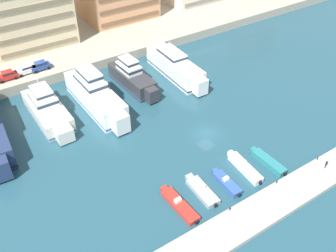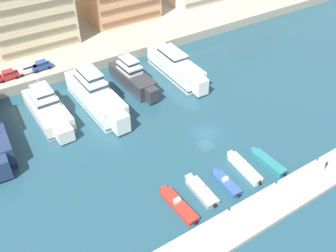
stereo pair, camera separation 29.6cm
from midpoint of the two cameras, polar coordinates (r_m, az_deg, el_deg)
ground_plane at (r=64.92m, az=6.02°, el=-1.23°), size 400.00×400.00×0.00m
quay_promenade at (r=115.38m, az=-15.09°, el=16.89°), size 180.00×70.00×2.14m
pier_dock at (r=56.30m, az=17.14°, el=-10.48°), size 120.00×5.07×0.69m
yacht_ivory_left at (r=70.50m, az=-17.77°, el=2.58°), size 5.20×16.98×7.40m
yacht_white_mid_left at (r=70.89m, az=-10.84°, el=4.71°), size 5.29×20.25×8.87m
yacht_charcoal_center_left at (r=76.20m, az=-5.28°, el=7.42°), size 4.64×15.34×7.59m
yacht_white_center at (r=79.56m, az=1.37°, el=9.04°), size 4.79×19.09×6.86m
motorboat_red_far_left at (r=53.13m, az=1.79°, el=-11.89°), size 2.07×7.90×1.26m
motorboat_grey_left at (r=55.00m, az=5.25°, el=-9.78°), size 2.32×7.00×1.20m
motorboat_blue_mid_left at (r=56.41m, az=8.99°, el=-8.55°), size 1.79×6.14×1.28m
motorboat_white_center_left at (r=58.92m, az=11.68°, el=-6.25°), size 2.02×7.74×1.60m
motorboat_teal_center at (r=60.85m, az=15.14°, el=-5.32°), size 1.74×7.15×0.92m
car_red_left at (r=81.15m, az=-23.11°, el=7.20°), size 4.11×1.95×1.80m
car_white_mid_left at (r=81.90m, az=-20.63°, el=8.16°), size 4.19×2.12×1.80m
car_blue_center_left at (r=82.29m, az=-18.66°, el=8.79°), size 4.19×2.11×1.80m
apartment_block_left at (r=92.99m, az=-21.25°, el=17.37°), size 18.77×16.52×20.55m
pedestrian_near_edge at (r=61.70m, az=23.14°, el=-5.35°), size 0.60×0.32×1.58m
bollard_west at (r=52.52m, az=9.45°, el=-12.34°), size 0.20×0.20×0.61m
bollard_west_mid at (r=57.32m, az=16.34°, el=-8.19°), size 0.20×0.20×0.61m
bollard_east_mid at (r=63.04m, az=21.96°, el=-4.64°), size 0.20×0.20×0.61m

